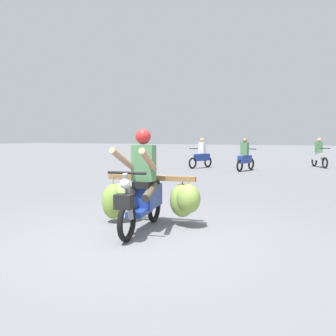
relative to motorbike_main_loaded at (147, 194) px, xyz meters
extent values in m
plane|color=slate|center=(0.29, -0.70, -0.53)|extent=(120.00, 120.00, 0.00)
torus|color=black|center=(0.13, -0.86, -0.25)|extent=(0.15, 0.57, 0.56)
torus|color=black|center=(-0.03, 0.33, -0.25)|extent=(0.15, 0.57, 0.56)
cube|color=navy|center=(0.07, -0.37, -0.21)|extent=(0.31, 0.59, 0.08)
cube|color=navy|center=(0.01, 0.03, -0.03)|extent=(0.36, 0.67, 0.36)
cube|color=black|center=(0.02, -0.05, 0.19)|extent=(0.34, 0.63, 0.10)
cylinder|color=gray|center=(0.12, -0.80, 0.09)|extent=(0.11, 0.29, 0.69)
cylinder|color=black|center=(0.13, -0.84, 0.43)|extent=(0.56, 0.11, 0.04)
sphere|color=silver|center=(0.14, -0.92, 0.29)|extent=(0.14, 0.14, 0.14)
cube|color=black|center=(0.15, -0.96, 0.05)|extent=(0.26, 0.19, 0.20)
cube|color=navy|center=(0.13, -0.86, 0.05)|extent=(0.14, 0.29, 0.04)
cube|color=olive|center=(-0.01, 0.18, 0.25)|extent=(1.50, 0.30, 0.08)
cube|color=olive|center=(-0.03, 0.36, 0.22)|extent=(1.35, 0.26, 0.06)
ellipsoid|color=#8CB04F|center=(-0.54, 0.13, -0.09)|extent=(0.50, 0.47, 0.48)
cylinder|color=#998459|center=(-0.54, 0.13, 0.19)|extent=(0.02, 0.02, 0.14)
ellipsoid|color=#85A847|center=(0.65, 0.18, -0.06)|extent=(0.42, 0.38, 0.47)
cylinder|color=#998459|center=(0.65, 0.18, 0.20)|extent=(0.02, 0.02, 0.11)
ellipsoid|color=#88AB4B|center=(0.52, 0.27, -0.11)|extent=(0.50, 0.48, 0.55)
cylinder|color=#998459|center=(0.52, 0.27, 0.20)|extent=(0.02, 0.02, 0.12)
ellipsoid|color=#7C9F3E|center=(-0.64, 0.01, -0.17)|extent=(0.49, 0.47, 0.59)
cylinder|color=#998459|center=(-0.64, 0.01, 0.18)|extent=(0.02, 0.02, 0.16)
cube|color=#4C7F51|center=(0.04, -0.17, 0.52)|extent=(0.37, 0.26, 0.56)
sphere|color=#B22626|center=(0.04, -0.19, 0.93)|extent=(0.24, 0.24, 0.24)
cylinder|color=tan|center=(0.28, -0.48, 0.58)|extent=(0.24, 0.72, 0.39)
cylinder|color=tan|center=(-0.11, -0.53, 0.58)|extent=(0.13, 0.72, 0.39)
cylinder|color=#4C4238|center=(0.19, -0.27, 0.09)|extent=(0.19, 0.45, 0.27)
cylinder|color=#4C4238|center=(-0.08, -0.31, 0.09)|extent=(0.19, 0.45, 0.27)
torus|color=black|center=(2.57, 12.85, -0.27)|extent=(0.30, 0.50, 0.52)
torus|color=black|center=(2.08, 13.84, -0.27)|extent=(0.30, 0.50, 0.52)
cube|color=silver|center=(2.28, 13.43, -0.03)|extent=(0.61, 0.91, 0.32)
cylinder|color=black|center=(2.54, 12.89, 0.39)|extent=(0.46, 0.25, 0.04)
cube|color=#4C7F51|center=(2.27, 13.45, 0.42)|extent=(0.36, 0.31, 0.52)
sphere|color=tan|center=(2.28, 13.43, 0.77)|extent=(0.20, 0.20, 0.20)
torus|color=black|center=(-0.39, 10.76, -0.27)|extent=(0.20, 0.52, 0.52)
torus|color=black|center=(-0.66, 9.69, -0.27)|extent=(0.20, 0.52, 0.52)
cube|color=navy|center=(-0.55, 10.13, -0.03)|extent=(0.45, 0.93, 0.32)
cylinder|color=black|center=(-0.41, 10.71, 0.39)|extent=(0.49, 0.15, 0.04)
cube|color=#4C7F51|center=(-0.55, 10.11, 0.42)|extent=(0.34, 0.27, 0.52)
sphere|color=#9E7051|center=(-0.55, 10.13, 0.77)|extent=(0.20, 0.20, 0.20)
torus|color=black|center=(-2.94, 10.25, -0.27)|extent=(0.26, 0.51, 0.52)
torus|color=black|center=(-2.53, 11.27, -0.27)|extent=(0.26, 0.51, 0.52)
cube|color=navy|center=(-2.70, 10.86, -0.03)|extent=(0.55, 0.93, 0.32)
cylinder|color=black|center=(-2.92, 10.30, 0.39)|extent=(0.48, 0.22, 0.04)
cube|color=silver|center=(-2.69, 10.87, 0.42)|extent=(0.35, 0.30, 0.52)
sphere|color=tan|center=(-2.70, 10.86, 0.77)|extent=(0.20, 0.20, 0.20)
camera|label=1|loc=(2.64, -5.12, 0.92)|focal=38.54mm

